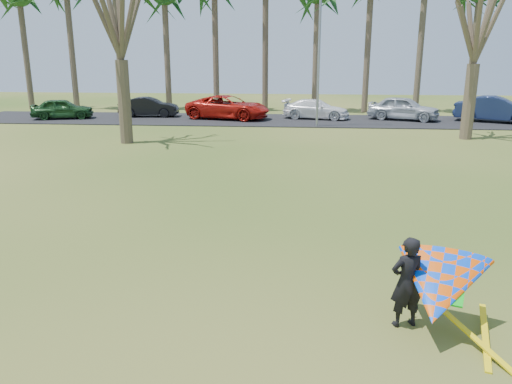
# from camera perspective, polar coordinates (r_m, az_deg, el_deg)

# --- Properties ---
(ground) EXTENTS (100.00, 100.00, 0.00)m
(ground) POSITION_cam_1_polar(r_m,az_deg,el_deg) (11.03, -0.99, -8.28)
(ground) COLOR #1E4910
(ground) RESTS_ON ground
(parking_strip) EXTENTS (46.00, 7.00, 0.06)m
(parking_strip) POSITION_cam_1_polar(r_m,az_deg,el_deg) (35.33, 3.55, 8.19)
(parking_strip) COLOR black
(parking_strip) RESTS_ON ground
(bare_tree_left) EXTENTS (6.60, 6.60, 9.70)m
(bare_tree_left) POSITION_cam_1_polar(r_m,az_deg,el_deg) (26.77, -15.56, 20.18)
(bare_tree_left) COLOR #463A2A
(bare_tree_left) RESTS_ON ground
(bare_tree_right) EXTENTS (6.27, 6.27, 9.21)m
(bare_tree_right) POSITION_cam_1_polar(r_m,az_deg,el_deg) (29.48, 24.17, 18.27)
(bare_tree_right) COLOR #48392B
(bare_tree_right) RESTS_ON ground
(streetlight) EXTENTS (2.28, 0.18, 8.00)m
(streetlight) POSITION_cam_1_polar(r_m,az_deg,el_deg) (32.05, 7.50, 15.31)
(streetlight) COLOR gray
(streetlight) RESTS_ON ground
(car_0) EXTENTS (4.48, 2.82, 1.42)m
(car_0) POSITION_cam_1_polar(r_m,az_deg,el_deg) (38.35, -21.25, 8.87)
(car_0) COLOR #1A411C
(car_0) RESTS_ON parking_strip
(car_1) EXTENTS (4.37, 1.86, 1.40)m
(car_1) POSITION_cam_1_polar(r_m,az_deg,el_deg) (37.88, -12.13, 9.48)
(car_1) COLOR black
(car_1) RESTS_ON parking_strip
(car_2) EXTENTS (6.39, 4.14, 1.64)m
(car_2) POSITION_cam_1_polar(r_m,az_deg,el_deg) (35.78, -3.20, 9.65)
(car_2) COLOR #B0160E
(car_2) RESTS_ON parking_strip
(car_3) EXTENTS (4.97, 2.87, 1.35)m
(car_3) POSITION_cam_1_polar(r_m,az_deg,el_deg) (36.05, 6.88, 9.39)
(car_3) COLOR white
(car_3) RESTS_ON parking_strip
(car_4) EXTENTS (5.18, 3.53, 1.64)m
(car_4) POSITION_cam_1_polar(r_m,az_deg,el_deg) (36.56, 16.50, 9.18)
(car_4) COLOR #A8AFB6
(car_4) RESTS_ON parking_strip
(car_5) EXTENTS (5.48, 3.78, 1.71)m
(car_5) POSITION_cam_1_polar(r_m,az_deg,el_deg) (37.60, 25.72, 8.52)
(car_5) COLOR #172245
(car_5) RESTS_ON parking_strip
(kite_flyer) EXTENTS (2.13, 2.39, 2.02)m
(kite_flyer) POSITION_cam_1_polar(r_m,az_deg,el_deg) (8.63, 19.88, -10.13)
(kite_flyer) COLOR black
(kite_flyer) RESTS_ON ground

